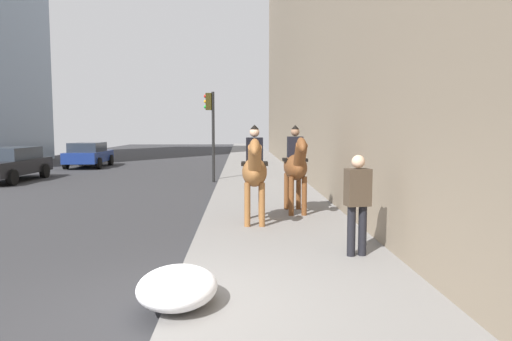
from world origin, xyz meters
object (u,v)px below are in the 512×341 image
object	(u,v)px
mounted_horse_near	(255,170)
pedestrian_greeting	(358,198)
car_mid_lane	(89,154)
mounted_horse_far	(296,165)
car_near_lane	(11,163)
traffic_light_near_curb	(211,122)

from	to	relation	value
mounted_horse_near	pedestrian_greeting	distance (m)	3.23
car_mid_lane	mounted_horse_far	bearing A→B (deg)	-148.62
mounted_horse_near	car_near_lane	xyz separation A→B (m)	(9.75, 10.09, -0.57)
car_near_lane	pedestrian_greeting	bearing A→B (deg)	45.12
car_mid_lane	traffic_light_near_curb	distance (m)	10.92
car_near_lane	mounted_horse_far	bearing A→B (deg)	54.79
mounted_horse_near	car_mid_lane	distance (m)	19.19
mounted_horse_far	car_near_lane	bearing A→B (deg)	-129.16
mounted_horse_near	car_mid_lane	xyz separation A→B (m)	(16.90, 9.09, -0.56)
mounted_horse_near	mounted_horse_far	xyz separation A→B (m)	(1.27, -1.08, -0.00)
car_near_lane	car_mid_lane	xyz separation A→B (m)	(7.15, -1.01, 0.00)
pedestrian_greeting	car_near_lane	world-z (taller)	pedestrian_greeting
pedestrian_greeting	traffic_light_near_curb	distance (m)	12.47
pedestrian_greeting	car_near_lane	distance (m)	17.17
car_near_lane	traffic_light_near_curb	size ratio (longest dim) A/B	1.23
mounted_horse_near	pedestrian_greeting	size ratio (longest dim) A/B	1.31
mounted_horse_near	pedestrian_greeting	xyz separation A→B (m)	(-2.78, -1.64, -0.23)
car_near_lane	traffic_light_near_curb	distance (m)	8.75
mounted_horse_far	car_mid_lane	world-z (taller)	mounted_horse_far
car_near_lane	traffic_light_near_curb	world-z (taller)	traffic_light_near_curb
mounted_horse_near	car_mid_lane	size ratio (longest dim) A/B	0.51
traffic_light_near_curb	mounted_horse_near	bearing A→B (deg)	-170.47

